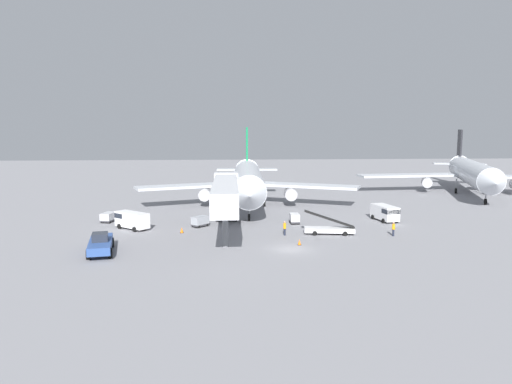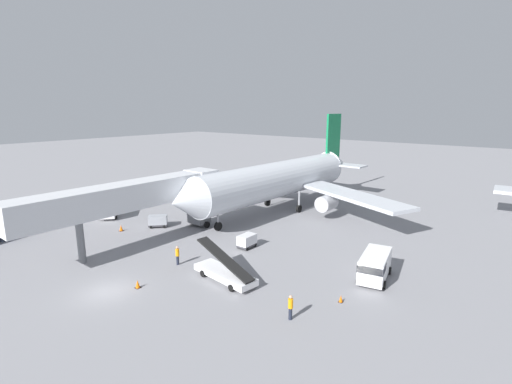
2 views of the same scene
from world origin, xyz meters
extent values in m
plane|color=gray|center=(0.00, 0.00, 0.00)|extent=(300.00, 300.00, 0.00)
cylinder|color=silver|center=(-3.41, 28.32, 4.63)|extent=(6.04, 29.48, 5.00)
cone|color=silver|center=(-4.00, 11.94, 4.63)|extent=(5.02, 3.64, 4.90)
cone|color=silver|center=(-2.80, 45.67, 5.01)|extent=(4.94, 5.57, 4.75)
cube|color=#147A47|center=(-2.84, 44.32, 9.63)|extent=(0.51, 4.25, 8.00)
cube|color=silver|center=(0.14, 43.83, 5.26)|extent=(6.11, 3.30, 0.24)
cube|color=silver|center=(-5.86, 44.04, 5.26)|extent=(6.11, 3.30, 0.24)
cube|color=silver|center=(7.10, 30.52, 3.51)|extent=(18.03, 11.15, 0.44)
cube|color=silver|center=(-13.74, 31.26, 3.51)|extent=(18.23, 10.08, 0.44)
cylinder|color=#A8A8AD|center=(4.03, 29.63, 2.18)|extent=(2.21, 2.82, 2.11)
cylinder|color=#A8A8AD|center=(-10.75, 30.16, 2.18)|extent=(2.21, 2.82, 2.11)
cylinder|color=gray|center=(-3.82, 16.89, 1.84)|extent=(0.28, 0.28, 2.58)
cylinder|color=black|center=(-3.82, 16.89, 0.55)|extent=(0.39, 1.11, 1.10)
cylinder|color=gray|center=(-0.48, 29.98, 1.84)|extent=(0.28, 0.28, 2.58)
cylinder|color=black|center=(-0.48, 29.98, 0.55)|extent=(0.39, 1.11, 1.10)
cylinder|color=gray|center=(-6.23, 30.18, 1.84)|extent=(0.28, 0.28, 2.58)
cylinder|color=black|center=(-6.23, 30.18, 0.55)|extent=(0.39, 1.11, 1.10)
cube|color=silver|center=(-7.27, 6.07, 5.68)|extent=(3.28, 21.64, 2.70)
cube|color=red|center=(-8.78, 6.09, 5.68)|extent=(0.28, 18.14, 0.44)
cube|color=silver|center=(-7.12, 17.47, 5.68)|extent=(3.49, 2.84, 2.84)
cube|color=#232833|center=(-7.10, 18.77, 5.93)|extent=(3.30, 0.28, 0.90)
cube|color=slate|center=(-7.12, 16.87, 2.37)|extent=(2.57, 1.83, 3.93)
cylinder|color=black|center=(-8.55, 16.89, 0.40)|extent=(0.31, 0.80, 0.80)
cylinder|color=black|center=(-5.70, 16.85, 0.40)|extent=(0.31, 0.80, 0.80)
cylinder|color=slate|center=(-7.32, 1.75, 2.17)|extent=(0.70, 0.70, 4.33)
cube|color=#2D4C8E|center=(-21.01, -0.28, 0.99)|extent=(3.66, 7.79, 0.89)
cube|color=#232833|center=(-20.94, -0.65, 1.89)|extent=(1.94, 2.07, 0.90)
cylinder|color=black|center=(-19.47, -2.47, 0.55)|extent=(0.59, 1.15, 1.10)
cylinder|color=black|center=(-21.67, -2.87, 0.55)|extent=(0.59, 1.15, 1.10)
cylinder|color=black|center=(-20.35, 2.32, 0.55)|extent=(0.59, 1.15, 1.10)
cylinder|color=black|center=(-22.55, 1.91, 0.55)|extent=(0.59, 1.15, 1.10)
cube|color=white|center=(6.08, 7.47, 0.57)|extent=(6.59, 2.72, 0.55)
cube|color=black|center=(6.08, 7.47, 1.99)|extent=(6.52, 1.86, 2.23)
cylinder|color=black|center=(4.06, 6.79, 0.30)|extent=(0.62, 0.29, 0.60)
cylinder|color=black|center=(4.29, 8.62, 0.30)|extent=(0.62, 0.29, 0.60)
cylinder|color=black|center=(7.87, 6.32, 0.30)|extent=(0.62, 0.29, 0.60)
cylinder|color=black|center=(8.10, 8.15, 0.30)|extent=(0.62, 0.29, 0.60)
cube|color=white|center=(16.11, 15.82, 1.29)|extent=(3.02, 5.34, 2.01)
cube|color=#1E232D|center=(16.45, 14.14, 1.73)|extent=(2.38, 1.99, 0.64)
cylinder|color=black|center=(17.39, 14.48, 0.34)|extent=(0.50, 0.74, 0.68)
cylinder|color=black|center=(15.44, 14.09, 0.34)|extent=(0.50, 0.74, 0.68)
cylinder|color=black|center=(16.78, 17.54, 0.34)|extent=(0.50, 0.74, 0.68)
cylinder|color=black|center=(14.83, 17.15, 0.34)|extent=(0.50, 0.74, 0.68)
cube|color=white|center=(-19.88, 12.29, 1.30)|extent=(5.13, 4.81, 2.03)
cube|color=#1E232D|center=(-21.21, 13.46, 1.75)|extent=(2.49, 2.50, 0.65)
cylinder|color=black|center=(-21.67, 12.69, 0.34)|extent=(0.73, 0.70, 0.68)
cylinder|color=black|center=(-20.51, 14.02, 0.34)|extent=(0.73, 0.70, 0.68)
cylinder|color=black|center=(-19.24, 10.56, 0.34)|extent=(0.73, 0.70, 0.68)
cylinder|color=black|center=(-18.08, 11.89, 0.34)|extent=(0.73, 0.70, 0.68)
cube|color=#38383D|center=(-10.79, 13.30, 0.29)|extent=(2.49, 2.54, 0.22)
cube|color=#999EA5|center=(-10.79, 13.30, 0.93)|extent=(2.49, 2.54, 1.06)
cylinder|color=black|center=(-10.90, 12.31, 0.18)|extent=(0.33, 0.34, 0.36)
cylinder|color=black|center=(-11.77, 13.13, 0.18)|extent=(0.33, 0.34, 0.36)
cylinder|color=black|center=(-9.82, 13.47, 0.18)|extent=(0.33, 0.34, 0.36)
cylinder|color=black|center=(-10.69, 14.28, 0.18)|extent=(0.33, 0.34, 0.36)
cube|color=#38383D|center=(-24.24, 17.53, 0.29)|extent=(2.07, 2.80, 0.22)
cube|color=silver|center=(-24.24, 17.53, 0.89)|extent=(2.07, 2.80, 0.98)
cylinder|color=black|center=(-23.82, 16.50, 0.18)|extent=(0.21, 0.38, 0.36)
cylinder|color=black|center=(-25.12, 16.86, 0.18)|extent=(0.21, 0.38, 0.36)
cylinder|color=black|center=(-23.36, 18.19, 0.18)|extent=(0.21, 0.38, 0.36)
cylinder|color=black|center=(-24.66, 18.55, 0.18)|extent=(0.21, 0.38, 0.36)
cube|color=#38383D|center=(2.58, 14.68, 0.29)|extent=(1.31, 2.05, 0.22)
cube|color=silver|center=(2.58, 14.68, 0.92)|extent=(1.31, 2.05, 1.04)
cylinder|color=black|center=(3.18, 13.99, 0.18)|extent=(0.13, 0.36, 0.36)
cylinder|color=black|center=(2.03, 13.96, 0.18)|extent=(0.13, 0.36, 0.36)
cylinder|color=black|center=(3.14, 15.40, 0.18)|extent=(0.13, 0.36, 0.36)
cylinder|color=black|center=(1.99, 15.36, 0.18)|extent=(0.13, 0.36, 0.36)
cylinder|color=#1E2333|center=(0.25, 7.15, 0.44)|extent=(0.34, 0.34, 0.89)
cylinder|color=orange|center=(0.25, 7.15, 1.24)|extent=(0.46, 0.46, 0.70)
sphere|color=tan|center=(0.25, 7.15, 1.72)|extent=(0.24, 0.24, 0.24)
cylinder|color=#1E2333|center=(13.94, 5.79, 0.44)|extent=(0.36, 0.36, 0.89)
cylinder|color=orange|center=(13.94, 5.79, 1.24)|extent=(0.47, 0.47, 0.70)
sphere|color=tan|center=(13.94, 5.79, 1.73)|extent=(0.24, 0.24, 0.24)
cube|color=black|center=(15.65, 10.26, 0.01)|extent=(0.35, 0.35, 0.03)
cone|color=orange|center=(15.65, 10.26, 0.28)|extent=(0.30, 0.30, 0.52)
cube|color=black|center=(-12.99, 9.50, 0.01)|extent=(0.50, 0.50, 0.03)
cone|color=orange|center=(-12.99, 9.50, 0.39)|extent=(0.42, 0.42, 0.73)
cube|color=black|center=(1.36, 1.94, 0.01)|extent=(0.45, 0.45, 0.03)
cone|color=orange|center=(1.36, 1.94, 0.35)|extent=(0.38, 0.38, 0.66)
cylinder|color=silver|center=(42.50, 41.32, 4.50)|extent=(14.00, 32.17, 4.74)
cone|color=silver|center=(37.20, 24.11, 4.50)|extent=(5.56, 5.01, 4.65)
cone|color=silver|center=(48.11, 59.54, 4.86)|extent=(6.05, 6.99, 4.50)
cube|color=#232328|center=(47.67, 58.12, 9.24)|extent=(1.71, 4.56, 7.58)
cube|color=silver|center=(50.27, 56.88, 5.09)|extent=(6.43, 4.91, 0.24)
cube|color=silver|center=(44.83, 58.55, 5.09)|extent=(6.43, 4.91, 0.24)
cube|color=silver|center=(31.78, 47.95, 3.43)|extent=(21.86, 6.48, 0.44)
cylinder|color=#A8A8AD|center=(34.90, 45.63, 2.14)|extent=(2.75, 3.16, 2.05)
cylinder|color=gray|center=(38.81, 29.32, 1.81)|extent=(0.28, 0.28, 2.53)
cylinder|color=black|center=(38.81, 29.32, 0.55)|extent=(0.66, 1.15, 1.10)
cylinder|color=gray|center=(45.67, 42.36, 1.81)|extent=(0.28, 0.28, 2.53)
cylinder|color=black|center=(45.67, 42.36, 0.55)|extent=(0.66, 1.15, 1.10)
cylinder|color=gray|center=(40.46, 43.97, 1.81)|extent=(0.28, 0.28, 2.53)
cylinder|color=black|center=(40.46, 43.97, 0.55)|extent=(0.66, 1.15, 1.10)
camera|label=1|loc=(-7.35, -53.88, 13.85)|focal=34.47mm
camera|label=2|loc=(27.01, -14.63, 14.65)|focal=26.52mm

